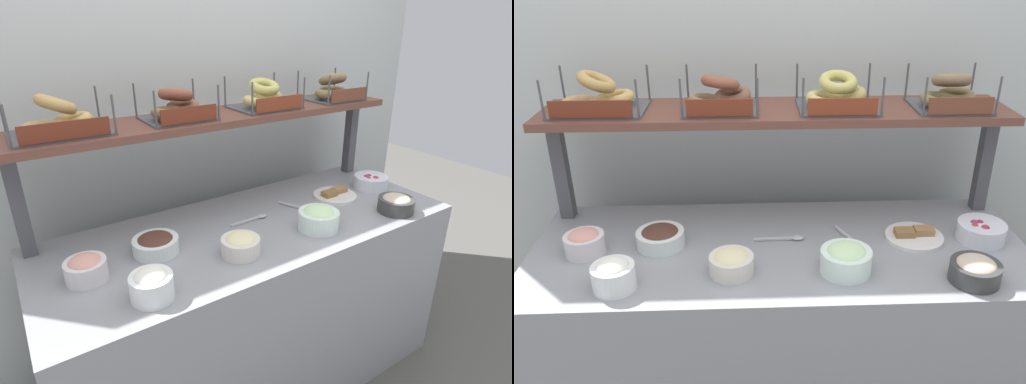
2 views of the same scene
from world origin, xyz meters
TOP-DOWN VIEW (x-y plane):
  - ground_plane at (0.00, 0.00)m, footprint 8.00×8.00m
  - back_wall at (0.00, 0.55)m, footprint 2.96×0.06m
  - deli_counter at (0.00, 0.00)m, footprint 1.76×0.70m
  - shelf_riser_left at (-0.82, 0.27)m, footprint 0.05×0.05m
  - shelf_riser_right at (0.82, 0.27)m, footprint 0.05×0.05m
  - upper_shelf at (0.00, 0.27)m, footprint 1.72×0.32m
  - bowl_beet_salad at (0.73, 0.02)m, footprint 0.17×0.17m
  - bowl_chocolate_spread at (-0.42, 0.03)m, footprint 0.17×0.17m
  - bowl_cream_cheese at (-0.53, -0.23)m, footprint 0.14×0.14m
  - bowl_tuna_salad at (0.61, -0.24)m, footprint 0.16×0.16m
  - bowl_lox_spread at (-0.68, -0.01)m, footprint 0.14×0.14m
  - bowl_potato_salad at (-0.17, -0.16)m, footprint 0.15×0.15m
  - bowl_scallion_spread at (0.21, -0.17)m, footprint 0.17×0.17m
  - serving_plate_white at (0.49, 0.03)m, footprint 0.21×0.21m
  - serving_spoon_near_plate at (0.03, 0.04)m, footprint 0.18×0.03m
  - serving_spoon_by_edge at (0.27, 0.02)m, footprint 0.09×0.17m
  - bagel_basket_sesame at (-0.64, 0.26)m, footprint 0.33×0.25m
  - bagel_basket_cinnamon_raisin at (-0.20, 0.26)m, footprint 0.28×0.26m
  - bagel_basket_plain at (0.22, 0.26)m, footprint 0.29×0.25m
  - bagel_basket_poppy at (0.63, 0.25)m, footprint 0.27×0.26m

SIDE VIEW (x-z plane):
  - ground_plane at x=0.00m, z-range 0.00..0.00m
  - deli_counter at x=0.00m, z-range 0.00..0.85m
  - serving_spoon_near_plate at x=0.03m, z-range 0.85..0.86m
  - serving_spoon_by_edge at x=0.27m, z-range 0.85..0.86m
  - serving_plate_white at x=0.49m, z-range 0.84..0.88m
  - bowl_beet_salad at x=0.73m, z-range 0.85..0.92m
  - bowl_chocolate_spread at x=-0.42m, z-range 0.85..0.92m
  - bowl_potato_salad at x=-0.17m, z-range 0.85..0.93m
  - bowl_tuna_salad at x=0.61m, z-range 0.85..0.93m
  - bowl_lox_spread at x=-0.68m, z-range 0.85..0.94m
  - bowl_scallion_spread at x=0.21m, z-range 0.85..0.95m
  - bowl_cream_cheese at x=-0.53m, z-range 0.85..0.95m
  - shelf_riser_left at x=-0.82m, z-range 0.85..1.25m
  - shelf_riser_right at x=0.82m, z-range 0.85..1.25m
  - back_wall at x=0.00m, z-range 0.00..2.40m
  - upper_shelf at x=0.00m, z-range 1.25..1.28m
  - bagel_basket_sesame at x=-0.64m, z-range 1.25..1.40m
  - bagel_basket_poppy at x=0.63m, z-range 1.26..1.40m
  - bagel_basket_cinnamon_raisin at x=-0.20m, z-range 1.26..1.40m
  - bagel_basket_plain at x=0.22m, z-range 1.26..1.40m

